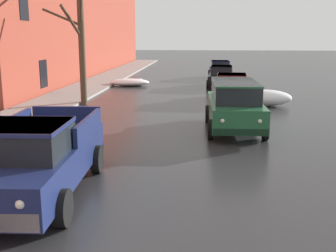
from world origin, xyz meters
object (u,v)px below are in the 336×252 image
Objects in this scene: suv_green_parked_kerbside_close at (234,104)px; sedan_black_parked_far_down_block at (221,76)px; pickup_truck_darkblue_approaching_near_lane at (34,158)px; sedan_maroon_parked_kerbside_mid at (231,87)px; bare_tree_mid_block at (81,28)px; sedan_darkblue_queued_behind_truck at (220,69)px.

suv_green_parked_kerbside_close is 13.51m from sedan_black_parked_far_down_block.
pickup_truck_darkblue_approaching_near_lane reaches higher than sedan_black_parked_far_down_block.
sedan_maroon_parked_kerbside_mid and sedan_black_parked_far_down_block have the same top height.
bare_tree_mid_block is at bearing -165.25° from sedan_maroon_parked_kerbside_mid.
sedan_darkblue_queued_behind_truck is at bearing 79.24° from pickup_truck_darkblue_approaching_near_lane.
suv_green_parked_kerbside_close is at bearing -90.37° from sedan_black_parked_far_down_block.
pickup_truck_darkblue_approaching_near_lane is at bearing -78.90° from bare_tree_mid_block.
pickup_truck_darkblue_approaching_near_lane reaches higher than sedan_maroon_parked_kerbside_mid.
bare_tree_mid_block is at bearing 143.68° from suv_green_parked_kerbside_close.
pickup_truck_darkblue_approaching_near_lane reaches higher than sedan_darkblue_queued_behind_truck.
bare_tree_mid_block is 11.41m from sedan_black_parked_far_down_block.
sedan_black_parked_far_down_block and sedan_darkblue_queued_behind_truck have the same top height.
suv_green_parked_kerbside_close reaches higher than sedan_black_parked_far_down_block.
sedan_maroon_parked_kerbside_mid is (0.38, 7.30, -0.24)m from suv_green_parked_kerbside_close.
sedan_black_parked_far_down_block is (-0.29, 6.21, 0.00)m from sedan_maroon_parked_kerbside_mid.
suv_green_parked_kerbside_close is (7.21, -5.30, -2.83)m from bare_tree_mid_block.
sedan_black_parked_far_down_block is at bearing 89.63° from suv_green_parked_kerbside_close.
sedan_black_parked_far_down_block is at bearing 76.69° from pickup_truck_darkblue_approaching_near_lane.
suv_green_parked_kerbside_close is at bearing -92.95° from sedan_maroon_parked_kerbside_mid.
pickup_truck_darkblue_approaching_near_lane is 15.28m from sedan_maroon_parked_kerbside_mid.
sedan_darkblue_queued_behind_truck is at bearing 90.67° from sedan_maroon_parked_kerbside_mid.
sedan_maroon_parked_kerbside_mid is at bearing 87.05° from suv_green_parked_kerbside_close.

